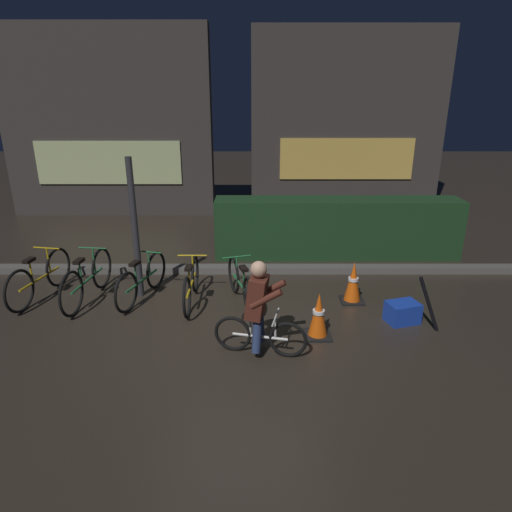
{
  "coord_description": "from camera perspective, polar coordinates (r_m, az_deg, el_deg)",
  "views": [
    {
      "loc": [
        0.2,
        -5.47,
        3.12
      ],
      "look_at": [
        0.2,
        0.6,
        0.9
      ],
      "focal_mm": 31.58,
      "sensor_mm": 36.0,
      "label": 1
    }
  ],
  "objects": [
    {
      "name": "parked_bike_left_mid",
      "position": [
        7.53,
        -20.59,
        -2.78
      ],
      "size": [
        0.46,
        1.71,
        0.79
      ],
      "rotation": [
        0.0,
        0.0,
        1.46
      ],
      "color": "black",
      "rests_on": "ground"
    },
    {
      "name": "storefront_right",
      "position": [
        12.92,
        11.45,
        16.31
      ],
      "size": [
        5.18,
        0.54,
        4.73
      ],
      "color": "#383330",
      "rests_on": "ground"
    },
    {
      "name": "parked_bike_right_mid",
      "position": [
        6.98,
        -1.93,
        -3.59
      ],
      "size": [
        0.54,
        1.45,
        0.69
      ],
      "rotation": [
        0.0,
        0.0,
        1.87
      ],
      "color": "black",
      "rests_on": "ground"
    },
    {
      "name": "traffic_cone_far",
      "position": [
        7.19,
        12.18,
        -3.3
      ],
      "size": [
        0.36,
        0.36,
        0.66
      ],
      "color": "black",
      "rests_on": "ground"
    },
    {
      "name": "ground_plane",
      "position": [
        6.3,
        -1.84,
        -9.61
      ],
      "size": [
        40.0,
        40.0,
        0.0
      ],
      "primitive_type": "plane",
      "color": "#2D261E"
    },
    {
      "name": "cyclist",
      "position": [
        5.55,
        0.29,
        -6.56
      ],
      "size": [
        1.17,
        0.6,
        1.25
      ],
      "rotation": [
        0.0,
        0.0,
        -0.21
      ],
      "color": "black",
      "rests_on": "ground"
    },
    {
      "name": "storefront_left",
      "position": [
        12.58,
        -18.29,
        15.57
      ],
      "size": [
        5.32,
        0.54,
        4.7
      ],
      "color": "#383330",
      "rests_on": "ground"
    },
    {
      "name": "parked_bike_leftmost",
      "position": [
        7.93,
        -25.71,
        -2.48
      ],
      "size": [
        0.46,
        1.63,
        0.76
      ],
      "rotation": [
        0.0,
        0.0,
        1.39
      ],
      "color": "black",
      "rests_on": "ground"
    },
    {
      "name": "street_post",
      "position": [
        7.21,
        -15.1,
        3.23
      ],
      "size": [
        0.1,
        0.1,
        2.23
      ],
      "primitive_type": "cylinder",
      "color": "#2D2D33",
      "rests_on": "ground"
    },
    {
      "name": "traffic_cone_near",
      "position": [
        6.12,
        7.9,
        -7.48
      ],
      "size": [
        0.36,
        0.36,
        0.64
      ],
      "color": "black",
      "rests_on": "ground"
    },
    {
      "name": "blue_crate",
      "position": [
        6.82,
        18.04,
        -6.8
      ],
      "size": [
        0.51,
        0.43,
        0.3
      ],
      "primitive_type": "cube",
      "rotation": [
        0.0,
        0.0,
        0.29
      ],
      "color": "#193DB7",
      "rests_on": "ground"
    },
    {
      "name": "parked_bike_center_right",
      "position": [
        7.05,
        -8.23,
        -3.49
      ],
      "size": [
        0.46,
        1.54,
        0.71
      ],
      "rotation": [
        0.0,
        0.0,
        1.57
      ],
      "color": "black",
      "rests_on": "ground"
    },
    {
      "name": "sidewalk_curb",
      "position": [
        8.26,
        -1.39,
        -1.66
      ],
      "size": [
        12.0,
        0.24,
        0.12
      ],
      "primitive_type": "cube",
      "color": "#56544F",
      "rests_on": "ground"
    },
    {
      "name": "parked_bike_center_left",
      "position": [
        7.34,
        -14.27,
        -2.93
      ],
      "size": [
        0.53,
        1.51,
        0.72
      ],
      "rotation": [
        0.0,
        0.0,
        1.29
      ],
      "color": "black",
      "rests_on": "ground"
    },
    {
      "name": "hedge_row",
      "position": [
        9.08,
        10.16,
        3.53
      ],
      "size": [
        4.8,
        0.7,
        1.16
      ],
      "primitive_type": "cube",
      "color": "#19381C",
      "rests_on": "ground"
    },
    {
      "name": "closed_umbrella",
      "position": [
        6.58,
        21.02,
        -5.71
      ],
      "size": [
        0.36,
        0.06,
        0.81
      ],
      "primitive_type": "cylinder",
      "rotation": [
        0.0,
        0.38,
        3.12
      ],
      "color": "black",
      "rests_on": "ground"
    }
  ]
}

